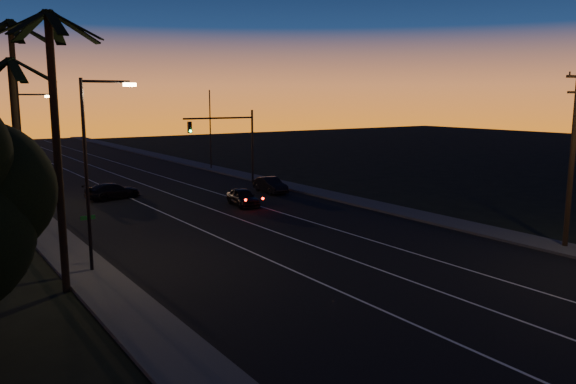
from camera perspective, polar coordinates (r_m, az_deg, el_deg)
road at (r=40.99m, az=-7.97°, el=-1.96°), size 20.00×170.00×0.01m
sidewalk_left at (r=37.57m, az=-23.52°, el=-3.61°), size 2.40×170.00×0.16m
sidewalk_right at (r=46.88m, az=4.41°, el=-0.36°), size 2.40×170.00×0.16m
lane_stripe_left at (r=39.80m, az=-11.85°, el=-2.40°), size 0.12×160.00×0.01m
lane_stripe_mid at (r=41.21m, az=-7.34°, el=-1.87°), size 0.12×160.00×0.01m
lane_stripe_right at (r=42.86m, az=-3.16°, el=-1.36°), size 0.12×160.00×0.01m
palm_near at (r=24.67m, az=-22.57°, el=6.40°), size 4.25×4.16×11.53m
palm_mid at (r=30.52m, az=-25.87°, el=5.09°), size 4.25×4.16×10.03m
palm_far at (r=36.55m, az=-25.86°, el=7.81°), size 4.25×4.16×12.53m
streetlight_left_near at (r=27.18m, az=-19.27°, el=3.11°), size 2.55×0.26×9.00m
streetlight_left_far at (r=44.79m, az=-25.21°, el=4.73°), size 2.55×0.26×8.50m
street_sign at (r=28.71m, az=-19.58°, el=-4.02°), size 0.70×0.06×2.60m
utility_pole at (r=33.44m, az=26.95°, el=3.71°), size 2.20×0.28×10.00m
signal_mast at (r=52.44m, az=-5.89°, el=5.85°), size 7.10×0.41×7.00m
signal_post at (r=47.12m, az=-23.98°, el=2.35°), size 0.28×0.37×4.20m
far_pole_right at (r=64.88m, az=-7.90°, el=6.26°), size 0.14×0.14×9.00m
lead_car at (r=42.72m, az=-4.60°, el=-0.51°), size 2.19×4.56×1.34m
right_car at (r=48.48m, az=-1.81°, el=0.71°), size 1.68×4.14×1.34m
cross_car at (r=47.65m, az=-17.38°, el=0.10°), size 4.77×2.69×1.30m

